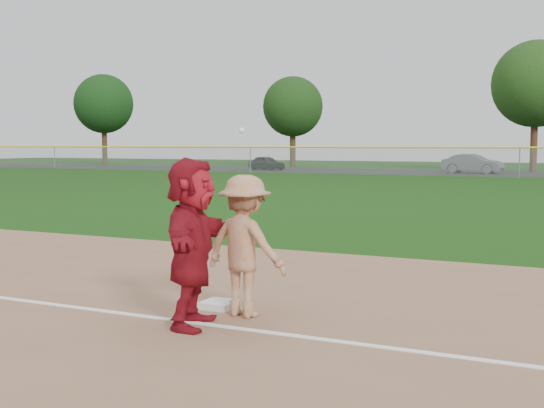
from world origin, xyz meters
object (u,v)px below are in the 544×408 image
at_px(car_left, 267,163).
at_px(car_mid, 473,164).
at_px(base_runner, 192,242).
at_px(first_base, 219,305).

distance_m(car_left, car_mid, 17.22).
distance_m(base_runner, car_mid, 46.85).
distance_m(base_runner, car_left, 50.80).
bearing_deg(car_left, base_runner, -133.79).
distance_m(first_base, car_mid, 45.92).
bearing_deg(first_base, car_mid, 94.75).
relative_size(car_left, car_mid, 0.80).
height_order(car_left, car_mid, car_mid).
height_order(first_base, base_runner, base_runner).
height_order(base_runner, car_left, base_runner).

